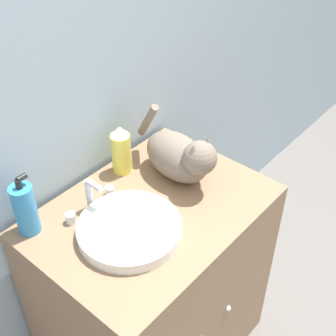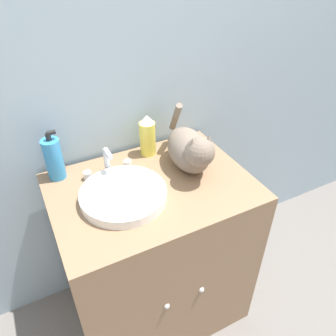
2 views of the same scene
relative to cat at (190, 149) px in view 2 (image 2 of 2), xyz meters
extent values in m
cube|color=#9EB7C6|center=(-0.19, 0.29, 0.35)|extent=(6.00, 0.05, 2.50)
cube|color=#8C6B4C|center=(-0.19, -0.04, -0.50)|extent=(0.79, 0.57, 0.81)
sphere|color=silver|center=(-0.27, -0.32, -0.46)|extent=(0.02, 0.02, 0.02)
sphere|color=silver|center=(-0.11, -0.32, -0.46)|extent=(0.02, 0.02, 0.02)
cylinder|color=white|center=(-0.32, -0.06, -0.07)|extent=(0.32, 0.32, 0.04)
cylinder|color=silver|center=(-0.32, 0.12, -0.03)|extent=(0.02, 0.02, 0.12)
cylinder|color=silver|center=(-0.32, 0.09, 0.02)|extent=(0.02, 0.06, 0.02)
cylinder|color=white|center=(-0.40, 0.12, -0.07)|extent=(0.03, 0.03, 0.03)
cylinder|color=white|center=(-0.23, 0.12, -0.07)|extent=(0.03, 0.03, 0.03)
ellipsoid|color=#7A6B5B|center=(0.00, 0.02, -0.01)|extent=(0.20, 0.29, 0.16)
sphere|color=#7A6B5B|center=(-0.01, -0.09, 0.05)|extent=(0.13, 0.13, 0.12)
cone|color=#7A6B5B|center=(-0.05, -0.09, 0.09)|extent=(0.04, 0.04, 0.04)
cone|color=#7A6B5B|center=(0.02, -0.10, 0.09)|extent=(0.04, 0.04, 0.04)
cylinder|color=#7A6B5B|center=(0.03, 0.17, 0.06)|extent=(0.04, 0.11, 0.16)
cylinder|color=#338CCC|center=(-0.51, 0.19, -0.01)|extent=(0.07, 0.07, 0.17)
cylinder|color=black|center=(-0.51, 0.19, 0.10)|extent=(0.02, 0.02, 0.03)
cylinder|color=black|center=(-0.49, 0.19, 0.11)|extent=(0.03, 0.02, 0.02)
cylinder|color=#EADB4C|center=(-0.11, 0.18, -0.02)|extent=(0.07, 0.07, 0.15)
cone|color=white|center=(-0.11, 0.18, 0.08)|extent=(0.06, 0.06, 0.04)
camera|label=1|loc=(-1.00, -0.80, 0.97)|focal=50.00mm
camera|label=2|loc=(-0.59, -0.95, 0.72)|focal=35.00mm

